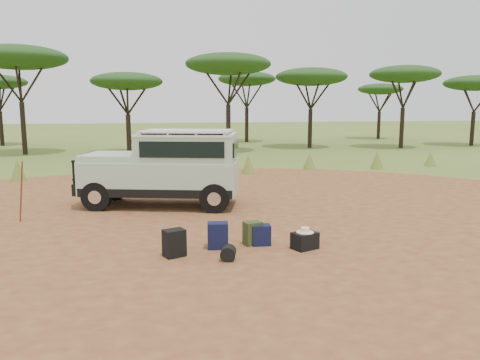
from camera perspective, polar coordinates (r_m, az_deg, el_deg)
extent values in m
plane|color=#5D6E27|center=(11.09, -3.87, -5.78)|extent=(140.00, 140.00, 0.00)
cylinder|color=olive|center=(11.09, -3.87, -5.76)|extent=(23.00, 23.00, 0.01)
cone|color=#5D6E27|center=(19.56, -25.47, 1.08)|extent=(0.60, 0.60, 0.85)
cone|color=#5D6E27|center=(20.01, -16.49, 1.53)|extent=(0.60, 0.60, 0.70)
cone|color=#5D6E27|center=(19.61, -7.81, 1.97)|extent=(0.60, 0.60, 0.90)
cone|color=#5D6E27|center=(19.70, 1.03, 1.94)|extent=(0.60, 0.60, 0.80)
cone|color=#5D6E27|center=(21.26, 8.47, 2.29)|extent=(0.60, 0.60, 0.75)
cone|color=#5D6E27|center=(21.98, 16.36, 2.37)|extent=(0.60, 0.60, 0.85)
cone|color=#5D6E27|center=(23.91, 22.21, 2.40)|extent=(0.60, 0.60, 0.70)
cylinder|color=black|center=(30.31, -24.89, 5.73)|extent=(0.28, 0.28, 3.06)
ellipsoid|color=#193714|center=(30.41, -25.40, 13.35)|extent=(5.50, 5.50, 1.38)
cylinder|color=black|center=(28.85, -13.41, 5.48)|extent=(0.28, 0.28, 2.34)
ellipsoid|color=#193714|center=(28.84, -13.64, 11.62)|extent=(4.20, 4.20, 1.05)
cylinder|color=black|center=(28.98, -1.43, 6.31)|extent=(0.28, 0.28, 2.93)
ellipsoid|color=#193714|center=(29.06, -1.46, 13.95)|extent=(5.20, 5.20, 1.30)
cylinder|color=black|center=(32.30, 8.54, 6.21)|extent=(0.28, 0.28, 2.61)
ellipsoid|color=#193714|center=(32.32, 8.68, 12.33)|extent=(4.80, 4.80, 1.20)
cylinder|color=black|center=(33.62, 19.12, 6.00)|extent=(0.28, 0.28, 2.70)
ellipsoid|color=#193714|center=(33.65, 19.43, 12.08)|extent=(4.60, 4.60, 1.15)
cylinder|color=black|center=(37.58, 26.47, 5.62)|extent=(0.28, 0.28, 2.43)
ellipsoid|color=#193714|center=(37.58, 26.82, 10.50)|extent=(4.40, 4.40, 1.10)
cylinder|color=black|center=(37.82, -27.10, 5.62)|extent=(0.28, 0.28, 2.48)
cylinder|color=black|center=(37.14, 0.82, 6.73)|extent=(0.28, 0.28, 2.70)
ellipsoid|color=#193714|center=(37.17, 0.84, 12.24)|extent=(4.50, 4.50, 1.12)
cylinder|color=black|center=(42.47, 16.55, 6.41)|extent=(0.28, 0.28, 2.34)
ellipsoid|color=#193714|center=(42.46, 16.74, 10.58)|extent=(3.80, 3.80, 0.95)
cube|color=#A8C2A5|center=(13.44, -9.56, 0.43)|extent=(4.61, 2.92, 0.90)
cube|color=black|center=(13.49, -9.52, -0.99)|extent=(4.53, 2.93, 0.23)
cube|color=#A8C2A5|center=(13.18, -6.41, 3.88)|extent=(3.03, 2.38, 0.71)
cube|color=silver|center=(13.15, -6.44, 5.55)|extent=(3.04, 2.42, 0.06)
cube|color=silver|center=(13.15, -6.44, 5.96)|extent=(2.80, 2.25, 0.05)
cube|color=#A8C2A5|center=(13.75, -15.10, 2.74)|extent=(1.99, 2.04, 0.19)
cube|color=black|center=(13.48, -11.90, 4.00)|extent=(0.57, 1.43, 0.50)
cube|color=black|center=(12.33, -7.14, 3.68)|extent=(2.17, 0.69, 0.43)
cube|color=black|center=(14.02, -5.77, 4.34)|extent=(2.17, 0.69, 0.43)
cube|color=black|center=(13.00, -0.55, 3.86)|extent=(0.45, 1.36, 0.39)
cube|color=black|center=(14.16, -18.20, -0.61)|extent=(0.62, 1.69, 0.32)
cylinder|color=black|center=(14.10, -18.78, 2.45)|extent=(0.42, 1.20, 0.07)
cylinder|color=black|center=(14.16, -18.68, 0.42)|extent=(0.42, 1.20, 0.07)
cylinder|color=silver|center=(13.89, -19.24, 1.54)|extent=(0.12, 0.22, 0.21)
cylinder|color=silver|center=(14.37, -18.40, 1.82)|extent=(0.12, 0.22, 0.21)
cube|color=silver|center=(14.17, -18.51, -0.15)|extent=(0.15, 0.39, 0.11)
cylinder|color=black|center=(14.27, -10.67, 3.88)|extent=(0.09, 0.09, 0.78)
cylinder|color=black|center=(13.27, -17.09, -1.93)|extent=(0.84, 0.49, 0.80)
cylinder|color=black|center=(14.69, -14.95, -0.81)|extent=(0.84, 0.49, 0.80)
cylinder|color=black|center=(12.48, -3.10, -2.22)|extent=(0.84, 0.49, 0.80)
cylinder|color=black|center=(13.97, -2.31, -1.00)|extent=(0.84, 0.49, 0.80)
cylinder|color=brown|center=(12.53, -25.12, -1.32)|extent=(0.25, 0.27, 1.53)
cube|color=black|center=(8.99, -8.02, -7.63)|extent=(0.46, 0.40, 0.53)
cube|color=#121939|center=(9.41, -2.72, -6.79)|extent=(0.45, 0.35, 0.53)
cube|color=#2F3B1B|center=(9.65, 1.56, -6.52)|extent=(0.40, 0.33, 0.49)
cube|color=#121939|center=(9.65, 2.58, -6.71)|extent=(0.41, 0.33, 0.43)
cube|color=black|center=(9.47, 7.91, -7.36)|extent=(0.57, 0.49, 0.34)
cylinder|color=black|center=(8.73, -1.44, -8.91)|extent=(0.35, 0.35, 0.28)
cylinder|color=beige|center=(9.43, 7.93, -6.32)|extent=(0.34, 0.34, 0.01)
cylinder|color=beige|center=(9.41, 7.94, -6.02)|extent=(0.17, 0.17, 0.09)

